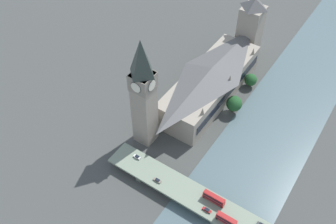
% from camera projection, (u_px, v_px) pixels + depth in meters
% --- Properties ---
extents(ground_plane, '(600.00, 600.00, 0.00)m').
position_uv_depth(ground_plane, '(226.00, 112.00, 238.73)').
color(ground_plane, '#424442').
extents(river_water, '(49.90, 360.00, 0.30)m').
position_uv_depth(river_water, '(271.00, 133.00, 226.65)').
color(river_water, '#4C6066').
rests_on(river_water, ground_plane).
extents(parliament_hall, '(28.15, 87.98, 23.57)m').
position_uv_depth(parliament_hall, '(211.00, 82.00, 241.37)').
color(parliament_hall, gray).
rests_on(parliament_hall, ground_plane).
extents(clock_tower, '(12.01, 12.01, 70.68)m').
position_uv_depth(clock_tower, '(143.00, 93.00, 197.44)').
color(clock_tower, gray).
rests_on(clock_tower, ground_plane).
extents(victoria_tower, '(15.04, 15.04, 48.93)m').
position_uv_depth(victoria_tower, '(250.00, 27.00, 265.46)').
color(victoria_tower, gray).
rests_on(victoria_tower, ground_plane).
extents(road_bridge, '(131.81, 15.14, 5.57)m').
position_uv_depth(road_bridge, '(220.00, 211.00, 185.45)').
color(road_bridge, '#5D6A59').
rests_on(road_bridge, ground_plane).
extents(double_decker_bus_lead, '(11.76, 2.55, 5.00)m').
position_uv_depth(double_decker_bus_lead, '(214.00, 198.00, 186.25)').
color(double_decker_bus_lead, red).
rests_on(double_decker_bus_lead, road_bridge).
extents(double_decker_bus_mid, '(10.46, 2.65, 4.64)m').
position_uv_depth(double_decker_bus_mid, '(226.00, 219.00, 178.47)').
color(double_decker_bus_mid, red).
rests_on(double_decker_bus_mid, road_bridge).
extents(car_northbound_mid, '(4.69, 1.75, 1.34)m').
position_uv_depth(car_northbound_mid, '(207.00, 210.00, 184.06)').
color(car_northbound_mid, maroon).
rests_on(car_northbound_mid, road_bridge).
extents(car_southbound_lead, '(4.54, 1.78, 1.24)m').
position_uv_depth(car_southbound_lead, '(157.00, 180.00, 196.01)').
color(car_southbound_lead, slate).
rests_on(car_southbound_lead, road_bridge).
extents(car_southbound_mid, '(4.25, 1.79, 1.43)m').
position_uv_depth(car_southbound_mid, '(137.00, 157.00, 206.45)').
color(car_southbound_mid, silver).
rests_on(car_southbound_mid, road_bridge).
extents(tree_embankment_near, '(9.98, 9.98, 12.58)m').
position_uv_depth(tree_embankment_near, '(234.00, 104.00, 233.46)').
color(tree_embankment_near, brown).
rests_on(tree_embankment_near, ground_plane).
extents(tree_embankment_mid, '(8.38, 8.38, 9.97)m').
position_uv_depth(tree_embankment_mid, '(251.00, 80.00, 251.73)').
color(tree_embankment_mid, brown).
rests_on(tree_embankment_mid, ground_plane).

